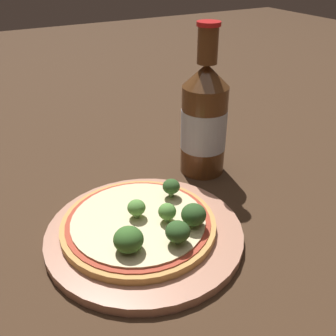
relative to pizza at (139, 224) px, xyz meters
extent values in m
plane|color=#3D2819|center=(0.02, 0.02, -0.02)|extent=(3.00, 3.00, 0.00)
cylinder|color=tan|center=(0.01, 0.00, -0.01)|extent=(0.25, 0.25, 0.01)
cylinder|color=tan|center=(0.00, 0.00, 0.00)|extent=(0.20, 0.20, 0.01)
cylinder|color=#A83823|center=(0.00, 0.00, 0.00)|extent=(0.18, 0.18, 0.00)
cylinder|color=beige|center=(0.00, 0.00, 0.01)|extent=(0.17, 0.17, 0.00)
cylinder|color=#6B8E51|center=(0.04, 0.05, 0.01)|extent=(0.01, 0.01, 0.01)
ellipsoid|color=#2D5123|center=(0.04, 0.05, 0.02)|extent=(0.03, 0.03, 0.03)
cylinder|color=#6B8E51|center=(0.06, 0.02, 0.01)|extent=(0.01, 0.01, 0.01)
ellipsoid|color=#2D5123|center=(0.06, 0.02, 0.02)|extent=(0.03, 0.03, 0.02)
cylinder|color=#6B8E51|center=(0.05, -0.03, 0.01)|extent=(0.01, 0.01, 0.01)
ellipsoid|color=#386628|center=(0.05, -0.03, 0.02)|extent=(0.03, 0.03, 0.03)
cylinder|color=#6B8E51|center=(-0.02, 0.06, 0.01)|extent=(0.01, 0.01, 0.01)
ellipsoid|color=#2D5123|center=(-0.02, 0.06, 0.02)|extent=(0.02, 0.02, 0.02)
cylinder|color=#6B8E51|center=(0.02, 0.03, 0.01)|extent=(0.01, 0.01, 0.01)
ellipsoid|color=#568E3D|center=(0.02, 0.03, 0.02)|extent=(0.02, 0.02, 0.02)
cylinder|color=#6B8E51|center=(-0.01, 0.00, 0.01)|extent=(0.01, 0.01, 0.01)
ellipsoid|color=#568E3D|center=(-0.01, 0.00, 0.02)|extent=(0.02, 0.02, 0.02)
cylinder|color=#563319|center=(-0.10, 0.16, 0.05)|extent=(0.07, 0.07, 0.14)
cylinder|color=#B2BCD1|center=(-0.10, 0.16, 0.05)|extent=(0.07, 0.07, 0.06)
cone|color=#563319|center=(-0.10, 0.16, 0.14)|extent=(0.07, 0.07, 0.03)
cylinder|color=#563319|center=(-0.10, 0.16, 0.18)|extent=(0.03, 0.03, 0.05)
cylinder|color=red|center=(-0.10, 0.16, 0.21)|extent=(0.03, 0.03, 0.01)
camera|label=1|loc=(0.36, -0.16, 0.31)|focal=42.00mm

